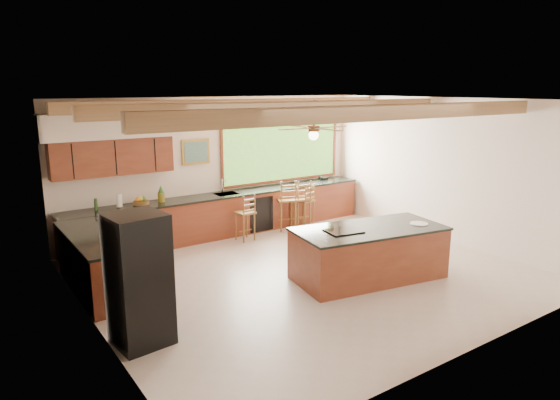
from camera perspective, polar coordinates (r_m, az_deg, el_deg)
ground at (r=8.89m, az=3.09°, el=-8.36°), size 7.20×7.20×0.00m
room_shell at (r=8.78m, az=-0.23°, el=6.31°), size 7.27×6.54×3.02m
counter_run at (r=10.39m, az=-9.03°, el=-2.65°), size 7.12×3.10×1.26m
island at (r=8.67m, az=10.09°, el=-5.96°), size 2.72×1.62×0.91m
refrigerator at (r=6.55m, az=-15.82°, el=-8.79°), size 0.73×0.71×1.70m
bar_stool_a at (r=10.53m, az=-3.88°, el=-1.56°), size 0.39×0.39×1.01m
bar_stool_b at (r=11.50m, az=2.57°, el=0.04°), size 0.46×0.46×1.12m
bar_stool_c at (r=11.26m, az=0.90°, el=-0.10°), size 0.53×0.53×1.17m
bar_stool_d at (r=11.58m, az=3.01°, el=-0.16°), size 0.42×0.42×1.03m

